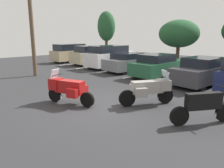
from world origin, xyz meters
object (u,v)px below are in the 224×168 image
car_white (110,56)px  car_charcoal (204,71)px  car_champagne (93,55)px  utility_pole (31,20)px  motorcycle_second (204,106)px  car_tan (71,53)px  car_green (159,66)px  car_grey (130,62)px  motorcycle_third (149,89)px  motorcycle_touring (68,88)px

car_white → car_charcoal: 8.52m
car_champagne → utility_pole: utility_pole is taller
motorcycle_second → car_tan: 17.83m
car_green → motorcycle_second: bearing=-43.8°
car_grey → utility_pole: size_ratio=0.60×
car_tan → car_grey: bearing=0.9°
motorcycle_second → motorcycle_third: 2.42m
car_white → car_charcoal: bearing=-2.0°
car_white → utility_pole: bearing=-95.2°
car_grey → car_tan: bearing=-179.1°
motorcycle_third → car_grey: bearing=138.8°
car_champagne → utility_pole: (2.06, -6.69, 2.91)m
motorcycle_touring → car_white: size_ratio=0.45×
car_champagne → car_green: car_champagne is taller
car_tan → car_green: size_ratio=0.97×
car_grey → car_white: bearing=175.6°
car_white → car_grey: (2.53, -0.20, -0.25)m
motorcycle_third → motorcycle_second: bearing=-5.8°
motorcycle_third → car_champagne: bearing=152.8°
motorcycle_touring → car_green: 7.81m
motorcycle_third → car_white: car_white is taller
motorcycle_touring → car_tan: 14.45m
car_green → car_tan: bearing=-180.0°
motorcycle_second → car_champagne: bearing=156.1°
motorcycle_second → car_charcoal: car_charcoal is taller
car_tan → car_champagne: (3.12, 0.54, -0.05)m
car_tan → car_white: bearing=3.3°
car_grey → car_charcoal: size_ratio=0.89×
car_tan → car_white: size_ratio=0.93×
motorcycle_touring → car_grey: (-3.90, 7.87, 0.04)m
car_charcoal → car_white: bearing=178.0°
motorcycle_touring → car_grey: car_grey is taller
car_green → utility_pole: size_ratio=0.63×
motorcycle_second → car_charcoal: bearing=115.3°
motorcycle_touring → car_charcoal: size_ratio=0.44×
motorcycle_touring → car_charcoal: 8.05m
car_white → motorcycle_touring: bearing=-51.4°
car_white → car_charcoal: size_ratio=0.97×
car_green → car_charcoal: bearing=0.7°
car_tan → car_white: 5.78m
car_grey → utility_pole: bearing=-116.4°
motorcycle_second → utility_pole: (-11.76, -0.58, 3.19)m
car_champagne → car_grey: 5.20m
utility_pole → motorcycle_touring: bearing=-12.7°
motorcycle_touring → car_champagne: size_ratio=0.48×
motorcycle_second → car_champagne: size_ratio=0.45×
motorcycle_third → car_white: bearing=147.1°
car_grey → car_green: (2.82, -0.13, 0.05)m
car_grey → car_green: bearing=-2.6°
car_champagne → car_charcoal: size_ratio=0.90×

